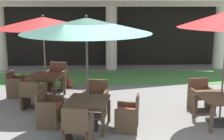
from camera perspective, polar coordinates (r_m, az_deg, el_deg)
ground_plane at (r=6.94m, az=1.94°, el=-12.47°), size 60.00×60.00×0.00m
lawn_strip at (r=12.02m, az=0.16°, el=-1.46°), size 12.85×2.34×0.01m
patio_table_near_foreground at (r=7.82m, az=20.15°, el=-5.20°), size 1.12×1.12×0.74m
patio_chair_near_foreground_north at (r=8.80m, az=16.66°, el=-4.72°), size 0.68×0.65×0.85m
patio_table_mid_left at (r=7.16m, az=-4.64°, el=-6.38°), size 1.11×1.11×0.71m
patio_umbrella_mid_left at (r=6.78m, az=-4.92°, el=8.37°), size 2.97×2.97×2.69m
patio_chair_mid_left_north at (r=8.13m, az=-3.13°, el=-5.47°), size 0.72×0.65×0.90m
patio_chair_mid_left_east at (r=7.10m, az=3.19°, el=-8.43°), size 0.63×0.69×0.84m
patio_chair_mid_left_south at (r=6.35m, az=-6.54°, el=-10.92°), size 0.65×0.66×0.92m
patio_chair_mid_left_west at (r=7.48m, az=-11.97°, el=-7.28°), size 0.61×0.71×0.86m
patio_table_mid_right at (r=9.56m, az=-12.55°, el=-1.50°), size 1.14×1.14×0.75m
patio_umbrella_mid_right at (r=9.30m, az=-13.06°, el=8.79°), size 2.87×2.87×2.60m
patio_chair_mid_right_west at (r=10.03m, az=-17.75°, el=-2.68°), size 0.64×0.65×0.81m
patio_chair_mid_right_south at (r=8.75m, az=-14.84°, el=-4.56°), size 0.68×0.67×0.83m
patio_chair_mid_right_north at (r=10.52m, az=-10.51°, el=-1.39°), size 0.72×0.68×0.92m
terracotta_urn at (r=10.69m, az=-8.00°, el=-2.43°), size 0.25×0.25×0.42m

